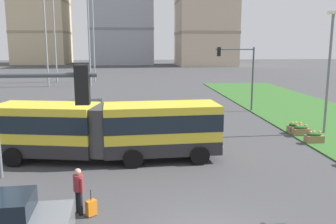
% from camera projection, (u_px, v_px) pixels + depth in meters
% --- Properties ---
extents(articulated_bus, '(12.04, 3.66, 3.00)m').
position_uv_depth(articulated_bus, '(108.00, 130.00, 19.46)').
color(articulated_bus, yellow).
rests_on(articulated_bus, ground).
extents(car_navy_sedan, '(4.49, 2.20, 1.58)m').
position_uv_depth(car_navy_sedan, '(89.00, 110.00, 30.06)').
color(car_navy_sedan, '#19234C').
rests_on(car_navy_sedan, ground).
extents(pedestrian_crossing, '(0.38, 0.49, 1.74)m').
position_uv_depth(pedestrian_crossing, '(79.00, 188.00, 13.30)').
color(pedestrian_crossing, black).
rests_on(pedestrian_crossing, ground).
extents(rolling_suitcase, '(0.43, 0.41, 0.97)m').
position_uv_depth(rolling_suitcase, '(91.00, 208.00, 13.27)').
color(rolling_suitcase, orange).
rests_on(rolling_suitcase, ground).
extents(flower_planter_3, '(1.10, 0.56, 0.74)m').
position_uv_depth(flower_planter_3, '(314.00, 137.00, 22.88)').
color(flower_planter_3, '#937051').
rests_on(flower_planter_3, grass_median).
extents(flower_planter_4, '(1.10, 0.56, 0.74)m').
position_uv_depth(flower_planter_4, '(301.00, 130.00, 24.70)').
color(flower_planter_4, '#937051').
rests_on(flower_planter_4, grass_median).
extents(flower_planter_5, '(1.10, 0.56, 0.74)m').
position_uv_depth(flower_planter_5, '(296.00, 127.00, 25.49)').
color(flower_planter_5, '#937051').
rests_on(flower_planter_5, grass_median).
extents(traffic_light_far_right, '(3.56, 0.28, 5.81)m').
position_uv_depth(traffic_light_far_right, '(241.00, 68.00, 33.10)').
color(traffic_light_far_right, '#474C51').
rests_on(traffic_light_far_right, ground).
extents(streetlight_median, '(0.70, 0.28, 8.22)m').
position_uv_depth(streetlight_median, '(329.00, 68.00, 24.60)').
color(streetlight_median, slate).
rests_on(streetlight_median, ground).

